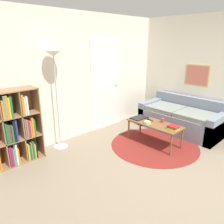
% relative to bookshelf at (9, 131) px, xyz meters
% --- Properties ---
extents(ground_plane, '(14.00, 14.00, 0.00)m').
position_rel_bookshelf_xyz_m(ground_plane, '(1.66, -2.44, -0.61)').
color(ground_plane, gray).
extents(wall_back, '(7.46, 0.11, 2.60)m').
position_rel_bookshelf_xyz_m(wall_back, '(1.69, 0.22, 0.68)').
color(wall_back, silver).
rests_on(wall_back, ground_plane).
extents(wall_right, '(0.08, 5.64, 2.60)m').
position_rel_bookshelf_xyz_m(wall_right, '(3.92, -1.13, 0.69)').
color(wall_right, silver).
rests_on(wall_right, ground_plane).
extents(rug, '(1.76, 1.76, 0.01)m').
position_rel_bookshelf_xyz_m(rug, '(2.33, -1.29, -0.60)').
color(rug, maroon).
rests_on(rug, ground_plane).
extents(bookshelf, '(0.96, 0.34, 1.28)m').
position_rel_bookshelf_xyz_m(bookshelf, '(0.00, 0.00, 0.00)').
color(bookshelf, '#936B47').
rests_on(bookshelf, ground_plane).
extents(floor_lamp, '(0.32, 0.32, 1.87)m').
position_rel_bookshelf_xyz_m(floor_lamp, '(0.92, -0.03, 0.96)').
color(floor_lamp, '#B7B7BC').
rests_on(floor_lamp, ground_plane).
extents(couch, '(0.91, 1.84, 0.76)m').
position_rel_bookshelf_xyz_m(couch, '(3.48, -1.24, -0.33)').
color(couch, gray).
rests_on(couch, ground_plane).
extents(coffee_table, '(0.47, 1.12, 0.45)m').
position_rel_bookshelf_xyz_m(coffee_table, '(2.39, -1.22, -0.21)').
color(coffee_table, brown).
rests_on(coffee_table, ground_plane).
extents(laptop, '(0.37, 0.26, 0.02)m').
position_rel_bookshelf_xyz_m(laptop, '(2.40, -0.81, -0.15)').
color(laptop, black).
rests_on(laptop, coffee_table).
extents(bowl, '(0.14, 0.14, 0.05)m').
position_rel_bookshelf_xyz_m(bowl, '(2.26, -1.14, -0.13)').
color(bowl, '#9ED193').
rests_on(bowl, coffee_table).
extents(book_stack_on_table, '(0.17, 0.20, 0.07)m').
position_rel_bookshelf_xyz_m(book_stack_on_table, '(2.38, -1.65, -0.12)').
color(book_stack_on_table, gold).
rests_on(book_stack_on_table, coffee_table).
extents(cup, '(0.07, 0.07, 0.09)m').
position_rel_bookshelf_xyz_m(cup, '(2.54, -1.30, -0.12)').
color(cup, '#A33D33').
rests_on(cup, coffee_table).
extents(remote, '(0.09, 0.16, 0.02)m').
position_rel_bookshelf_xyz_m(remote, '(2.45, -1.06, -0.15)').
color(remote, black).
rests_on(remote, coffee_table).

